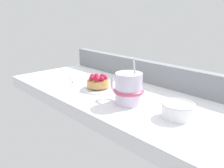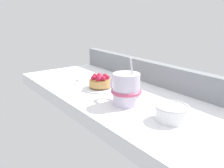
{
  "view_description": "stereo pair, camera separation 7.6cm",
  "coord_description": "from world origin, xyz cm",
  "px_view_note": "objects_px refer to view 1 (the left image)",
  "views": [
    {
      "loc": [
        55.05,
        -52.95,
        25.7
      ],
      "look_at": [
        1.26,
        -3.94,
        3.8
      ],
      "focal_mm": 39.83,
      "sensor_mm": 36.0,
      "label": 1
    },
    {
      "loc": [
        59.87,
        -47.08,
        25.7
      ],
      "look_at": [
        1.26,
        -3.94,
        3.8
      ],
      "focal_mm": 39.83,
      "sensor_mm": 36.0,
      "label": 2
    }
  ],
  "objects_px": {
    "raspberry_tart": "(98,82)",
    "dessert_plate": "(98,88)",
    "dessert_fork": "(72,80)",
    "sugar_bowl": "(177,110)",
    "coffee_mug": "(128,89)"
  },
  "relations": [
    {
      "from": "dessert_fork",
      "to": "sugar_bowl",
      "type": "xyz_separation_m",
      "value": [
        0.45,
        0.01,
        0.02
      ]
    },
    {
      "from": "dessert_plate",
      "to": "coffee_mug",
      "type": "height_order",
      "value": "coffee_mug"
    },
    {
      "from": "raspberry_tart",
      "to": "coffee_mug",
      "type": "height_order",
      "value": "coffee_mug"
    },
    {
      "from": "raspberry_tart",
      "to": "coffee_mug",
      "type": "distance_m",
      "value": 0.16
    },
    {
      "from": "coffee_mug",
      "to": "dessert_fork",
      "type": "distance_m",
      "value": 0.3
    },
    {
      "from": "raspberry_tart",
      "to": "coffee_mug",
      "type": "relative_size",
      "value": 0.55
    },
    {
      "from": "raspberry_tart",
      "to": "coffee_mug",
      "type": "xyz_separation_m",
      "value": [
        0.16,
        -0.02,
        0.02
      ]
    },
    {
      "from": "sugar_bowl",
      "to": "raspberry_tart",
      "type": "bearing_deg",
      "value": -179.7
    },
    {
      "from": "dessert_plate",
      "to": "raspberry_tart",
      "type": "relative_size",
      "value": 1.56
    },
    {
      "from": "dessert_plate",
      "to": "coffee_mug",
      "type": "bearing_deg",
      "value": -6.61
    },
    {
      "from": "dessert_plate",
      "to": "sugar_bowl",
      "type": "height_order",
      "value": "sugar_bowl"
    },
    {
      "from": "dessert_fork",
      "to": "coffee_mug",
      "type": "bearing_deg",
      "value": -1.72
    },
    {
      "from": "coffee_mug",
      "to": "dessert_plate",
      "type": "bearing_deg",
      "value": 173.39
    },
    {
      "from": "raspberry_tart",
      "to": "dessert_plate",
      "type": "bearing_deg",
      "value": -143.7
    },
    {
      "from": "dessert_plate",
      "to": "raspberry_tart",
      "type": "height_order",
      "value": "raspberry_tart"
    }
  ]
}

